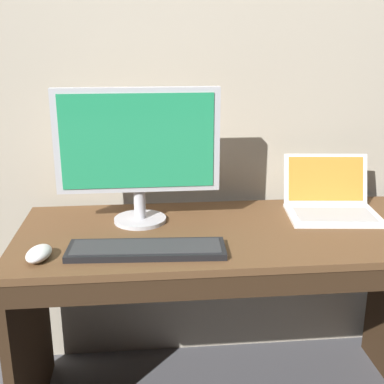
{
  "coord_description": "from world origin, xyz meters",
  "views": [
    {
      "loc": [
        -0.27,
        -1.59,
        1.35
      ],
      "look_at": [
        -0.12,
        0.0,
        0.85
      ],
      "focal_mm": 46.68,
      "sensor_mm": 36.0,
      "label": 1
    }
  ],
  "objects_px": {
    "laptop_white": "(331,202)",
    "external_monitor": "(138,147)",
    "computer_mouse": "(39,253)",
    "wired_keyboard": "(147,249)"
  },
  "relations": [
    {
      "from": "laptop_white",
      "to": "external_monitor",
      "type": "bearing_deg",
      "value": -176.62
    },
    {
      "from": "laptop_white",
      "to": "external_monitor",
      "type": "distance_m",
      "value": 0.76
    },
    {
      "from": "external_monitor",
      "to": "computer_mouse",
      "type": "xyz_separation_m",
      "value": [
        -0.3,
        -0.28,
        -0.26
      ]
    },
    {
      "from": "laptop_white",
      "to": "external_monitor",
      "type": "height_order",
      "value": "external_monitor"
    },
    {
      "from": "wired_keyboard",
      "to": "computer_mouse",
      "type": "height_order",
      "value": "computer_mouse"
    },
    {
      "from": "laptop_white",
      "to": "external_monitor",
      "type": "relative_size",
      "value": 0.64
    },
    {
      "from": "laptop_white",
      "to": "wired_keyboard",
      "type": "bearing_deg",
      "value": -156.54
    },
    {
      "from": "wired_keyboard",
      "to": "computer_mouse",
      "type": "distance_m",
      "value": 0.32
    },
    {
      "from": "wired_keyboard",
      "to": "external_monitor",
      "type": "bearing_deg",
      "value": 94.39
    },
    {
      "from": "laptop_white",
      "to": "wired_keyboard",
      "type": "distance_m",
      "value": 0.76
    }
  ]
}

